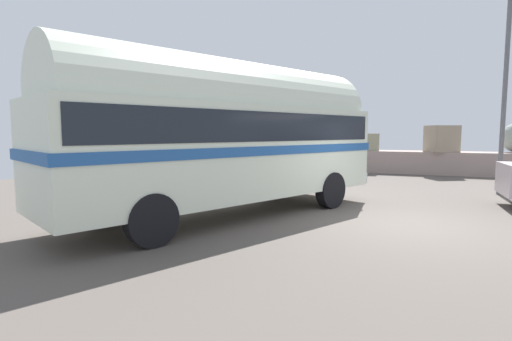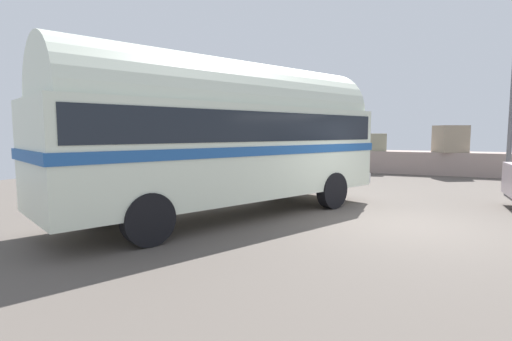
{
  "view_description": "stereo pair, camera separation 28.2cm",
  "coord_description": "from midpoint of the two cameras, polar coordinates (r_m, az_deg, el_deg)",
  "views": [
    {
      "loc": [
        0.26,
        -9.0,
        2.03
      ],
      "look_at": [
        -3.29,
        -0.5,
        1.12
      ],
      "focal_mm": 27.25,
      "sensor_mm": 36.0,
      "label": 1
    },
    {
      "loc": [
        0.52,
        -8.89,
        2.03
      ],
      "look_at": [
        -3.29,
        -0.5,
        1.12
      ],
      "focal_mm": 27.25,
      "sensor_mm": 36.0,
      "label": 2
    }
  ],
  "objects": [
    {
      "name": "vintage_coach",
      "position": [
        9.29,
        -5.03,
        5.74
      ],
      "size": [
        5.74,
        8.8,
        3.7
      ],
      "rotation": [
        0.0,
        0.0,
        -0.43
      ],
      "color": "black",
      "rests_on": "ground"
    },
    {
      "name": "lamp_post",
      "position": [
        14.91,
        32.03,
        12.43
      ],
      "size": [
        0.94,
        0.66,
        7.2
      ],
      "color": "#5B5B60",
      "rests_on": "ground"
    },
    {
      "name": "breakwater",
      "position": [
        20.81,
        22.93,
        1.7
      ],
      "size": [
        31.36,
        2.36,
        2.49
      ],
      "color": "gray",
      "rests_on": "ground"
    },
    {
      "name": "ground",
      "position": [
        9.18,
        19.8,
        -7.41
      ],
      "size": [
        32.0,
        26.0,
        0.02
      ],
      "color": "#554D47"
    }
  ]
}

